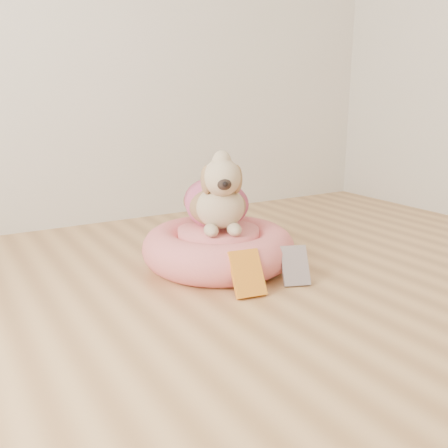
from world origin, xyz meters
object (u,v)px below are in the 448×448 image
pet_bed (218,248)px  book_yellow (247,274)px  book_white (295,266)px  dog (217,187)px

pet_bed → book_yellow: 0.36m
pet_bed → book_white: pet_bed is taller
dog → book_yellow: 0.48m
pet_bed → dog: 0.28m
dog → book_white: size_ratio=2.93×
dog → book_yellow: bearing=-80.5°
dog → book_white: 0.50m
dog → book_white: bearing=-46.6°
pet_bed → book_white: 0.39m
pet_bed → book_white: bearing=-64.7°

